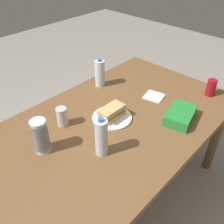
% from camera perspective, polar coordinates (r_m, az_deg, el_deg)
% --- Properties ---
extents(ground_plane, '(8.00, 8.00, 0.00)m').
position_cam_1_polar(ground_plane, '(2.08, -0.15, -18.35)').
color(ground_plane, gray).
extents(dining_table, '(1.74, 1.01, 0.74)m').
position_cam_1_polar(dining_table, '(1.58, -0.19, -4.68)').
color(dining_table, brown).
rests_on(dining_table, ground_plane).
extents(paper_plate, '(0.25, 0.25, 0.01)m').
position_cam_1_polar(paper_plate, '(1.56, 0.00, -1.29)').
color(paper_plate, white).
rests_on(paper_plate, dining_table).
extents(sandwich, '(0.18, 0.10, 0.08)m').
position_cam_1_polar(sandwich, '(1.53, -0.04, -0.01)').
color(sandwich, '#DBB26B').
rests_on(sandwich, paper_plate).
extents(soda_can_red, '(0.07, 0.07, 0.12)m').
position_cam_1_polar(soda_can_red, '(1.89, 22.09, 5.29)').
color(soda_can_red, maroon).
rests_on(soda_can_red, dining_table).
extents(chip_bag, '(0.26, 0.20, 0.07)m').
position_cam_1_polar(chip_bag, '(1.59, 15.64, -0.76)').
color(chip_bag, '#268C38').
rests_on(chip_bag, dining_table).
extents(water_bottle_tall, '(0.07, 0.07, 0.22)m').
position_cam_1_polar(water_bottle_tall, '(1.86, -2.86, 9.01)').
color(water_bottle_tall, silver).
rests_on(water_bottle_tall, dining_table).
extents(plastic_cup_stack, '(0.08, 0.08, 0.20)m').
position_cam_1_polar(plastic_cup_stack, '(1.34, -16.28, -5.42)').
color(plastic_cup_stack, silver).
rests_on(plastic_cup_stack, dining_table).
extents(water_bottle_spare, '(0.07, 0.07, 0.23)m').
position_cam_1_polar(water_bottle_spare, '(1.27, -2.49, -5.92)').
color(water_bottle_spare, silver).
rests_on(water_bottle_spare, dining_table).
extents(soda_can_silver, '(0.07, 0.07, 0.12)m').
position_cam_1_polar(soda_can_silver, '(1.51, -11.55, -1.09)').
color(soda_can_silver, silver).
rests_on(soda_can_silver, dining_table).
extents(paper_napkin, '(0.15, 0.15, 0.01)m').
position_cam_1_polar(paper_napkin, '(1.79, 9.75, 3.63)').
color(paper_napkin, white).
rests_on(paper_napkin, dining_table).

